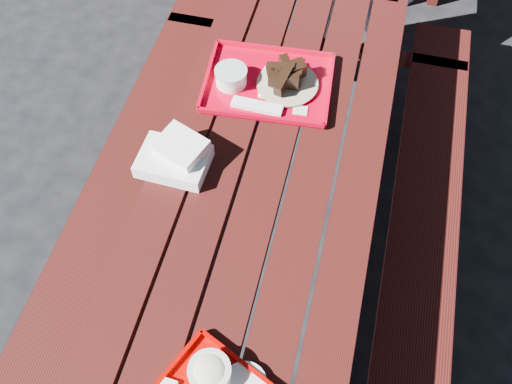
% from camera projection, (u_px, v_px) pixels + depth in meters
% --- Properties ---
extents(ground, '(60.00, 60.00, 0.00)m').
position_uv_depth(ground, '(264.00, 266.00, 2.50)').
color(ground, black).
rests_on(ground, ground).
extents(picnic_table_near, '(1.41, 2.40, 0.75)m').
position_uv_depth(picnic_table_near, '(266.00, 198.00, 2.03)').
color(picnic_table_near, '#3E130C').
rests_on(picnic_table_near, ground).
extents(far_tray, '(0.48, 0.39, 0.08)m').
position_uv_depth(far_tray, '(266.00, 82.00, 2.04)').
color(far_tray, red).
rests_on(far_tray, picnic_table_near).
extents(white_cloth, '(0.23, 0.20, 0.09)m').
position_uv_depth(white_cloth, '(176.00, 157.00, 1.84)').
color(white_cloth, white).
rests_on(white_cloth, picnic_table_near).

